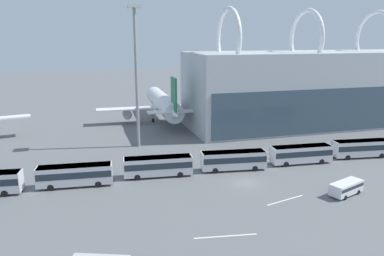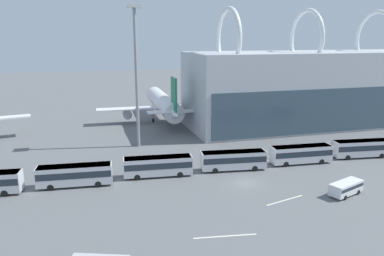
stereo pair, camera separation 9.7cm
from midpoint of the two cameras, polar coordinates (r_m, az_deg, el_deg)
name	(u,v)px [view 1 (the left image)]	position (r m, az deg, el deg)	size (l,w,h in m)	color
ground_plane	(246,183)	(61.68, 8.15, -8.29)	(440.00, 440.00, 0.00)	slate
airliner_at_gate_far	(164,104)	(104.73, -4.37, 3.72)	(36.77, 38.67, 13.65)	white
airliner_parked_remote	(309,93)	(135.20, 17.43, 5.15)	(33.57, 34.42, 12.34)	white
shuttle_bus_1	(75,174)	(62.05, -17.46, -6.71)	(11.68, 3.76, 3.38)	silver
shuttle_bus_2	(158,165)	(63.50, -5.23, -5.64)	(11.70, 3.89, 3.38)	silver
shuttle_bus_3	(233,159)	(66.60, 6.30, -4.74)	(11.74, 4.16, 3.38)	silver
shuttle_bus_4	(301,153)	(72.43, 16.25, -3.70)	(11.65, 3.60, 3.38)	silver
shuttle_bus_5	(361,147)	(80.26, 24.38, -2.71)	(11.73, 4.14, 3.38)	silver
service_van_foreground	(346,187)	(60.83, 22.40, -8.33)	(6.21, 3.99, 2.02)	silver
floodlight_mast	(136,62)	(78.57, -8.58, 9.98)	(2.53, 2.53, 29.22)	gray
lane_stripe_0	(226,236)	(46.25, 5.07, -16.09)	(7.62, 0.25, 0.01)	silver
lane_stripe_2	(292,159)	(74.82, 15.01, -4.65)	(10.14, 0.25, 0.01)	silver
lane_stripe_3	(264,157)	(75.36, 10.94, -4.29)	(10.27, 0.25, 0.01)	silver
lane_stripe_4	(231,163)	(70.72, 5.94, -5.31)	(6.27, 0.25, 0.01)	silver
lane_stripe_5	(285,200)	(56.67, 13.99, -10.62)	(6.90, 0.25, 0.01)	silver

